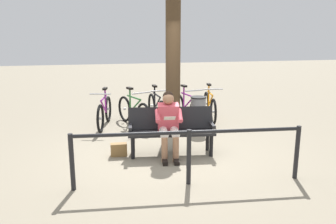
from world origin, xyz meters
The scene contains 12 objects.
ground_plane centered at (0.00, 0.00, 0.00)m, with size 40.00×40.00×0.00m, color gray.
bench centered at (-0.10, -0.13, 0.51)m, with size 1.65×0.69×0.87m.
person_reading centered at (-0.01, 0.03, 0.66)m, with size 0.53×0.80×1.20m.
handbag centered at (0.89, -0.18, 0.12)m, with size 0.30×0.14×0.24m, color olive.
tree_trunk centered at (-0.45, -1.49, 1.52)m, with size 0.33×0.33×3.05m, color #4C3823.
litter_bin centered at (-1.04, -1.44, 0.41)m, with size 0.36×0.36×0.81m.
bicycle_orange centered at (-1.67, -2.40, 0.36)m, with size 0.48×1.67×0.94m.
bicycle_silver centered at (-1.02, -2.31, 0.36)m, with size 0.49×1.66×0.94m.
bicycle_green centered at (-0.26, -2.46, 0.36)m, with size 0.48×1.68×0.94m.
bicycle_blue centered at (0.35, -2.23, 0.36)m, with size 0.70×1.59×0.94m.
bicycle_red centered at (1.06, -2.31, 0.36)m, with size 0.54×1.65×0.94m.
railing_fence centered at (-0.04, 1.26, 0.60)m, with size 3.45×0.41×0.85m.
Camera 1 is at (1.31, 5.86, 2.22)m, focal length 36.37 mm.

